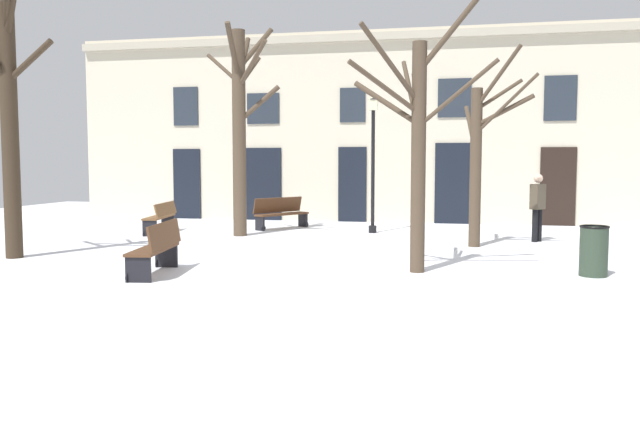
# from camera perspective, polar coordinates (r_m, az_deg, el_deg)

# --- Properties ---
(ground_plane) EXTENTS (31.44, 31.44, 0.00)m
(ground_plane) POSITION_cam_1_polar(r_m,az_deg,el_deg) (13.16, -1.46, -4.05)
(ground_plane) COLOR white
(building_facade) EXTENTS (19.65, 0.60, 6.19)m
(building_facade) POSITION_cam_1_polar(r_m,az_deg,el_deg) (21.25, 3.74, 7.74)
(building_facade) COLOR beige
(building_facade) RESTS_ON ground
(tree_near_facade) EXTENTS (1.56, 1.69, 4.52)m
(tree_near_facade) POSITION_cam_1_polar(r_m,az_deg,el_deg) (15.26, 13.93, 4.94)
(tree_near_facade) COLOR #4C3D2D
(tree_near_facade) RESTS_ON ground
(tree_left_of_center) EXTENTS (2.12, 1.97, 5.47)m
(tree_left_of_center) POSITION_cam_1_polar(r_m,az_deg,el_deg) (17.18, -7.09, 8.03)
(tree_left_of_center) COLOR #4C3D2D
(tree_left_of_center) RESTS_ON ground
(tree_center) EXTENTS (2.42, 1.20, 5.68)m
(tree_center) POSITION_cam_1_polar(r_m,az_deg,el_deg) (14.54, -26.04, 8.07)
(tree_center) COLOR #382B1E
(tree_center) RESTS_ON ground
(tree_right_of_center) EXTENTS (2.57, 2.17, 4.84)m
(tree_right_of_center) POSITION_cam_1_polar(r_m,az_deg,el_deg) (11.53, 8.61, 6.46)
(tree_right_of_center) COLOR #4C3D2D
(tree_right_of_center) RESTS_ON ground
(streetlamp) EXTENTS (0.30, 0.30, 3.80)m
(streetlamp) POSITION_cam_1_polar(r_m,az_deg,el_deg) (17.78, 4.73, 5.70)
(streetlamp) COLOR black
(streetlamp) RESTS_ON ground
(litter_bin) EXTENTS (0.49, 0.49, 0.88)m
(litter_bin) POSITION_cam_1_polar(r_m,az_deg,el_deg) (12.06, 23.12, -3.09)
(litter_bin) COLOR #2D3D2D
(litter_bin) RESTS_ON ground
(bench_far_corner) EXTENTS (0.72, 1.84, 0.85)m
(bench_far_corner) POSITION_cam_1_polar(r_m,az_deg,el_deg) (18.30, -13.93, -0.32)
(bench_far_corner) COLOR brown
(bench_far_corner) RESTS_ON ground
(bench_near_center_tree) EXTENTS (0.73, 1.72, 0.93)m
(bench_near_center_tree) POSITION_cam_1_polar(r_m,az_deg,el_deg) (11.61, -14.30, -3.03)
(bench_near_center_tree) COLOR #51331E
(bench_near_center_tree) RESTS_ON ground
(bench_by_litter_bin) EXTENTS (1.39, 1.70, 0.92)m
(bench_by_litter_bin) POSITION_cam_1_polar(r_m,az_deg,el_deg) (18.95, -3.51, 0.03)
(bench_by_litter_bin) COLOR #51331E
(bench_by_litter_bin) RESTS_ON ground
(person_crossing_plaza) EXTENTS (0.41, 0.43, 1.67)m
(person_crossing_plaza) POSITION_cam_1_polar(r_m,az_deg,el_deg) (16.67, 18.74, 0.74)
(person_crossing_plaza) COLOR black
(person_crossing_plaza) RESTS_ON ground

